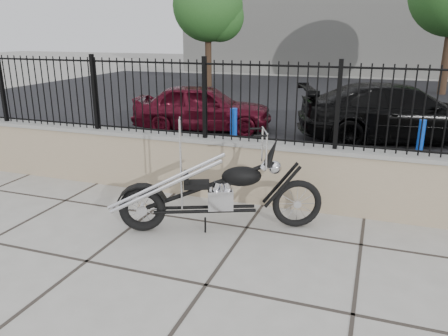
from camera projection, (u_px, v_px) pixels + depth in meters
ground_plane at (206, 285)px, 4.61m from camera, size 90.00×90.00×0.00m
parking_lot at (334, 105)px, 15.85m from camera, size 30.00×30.00×0.00m
retaining_wall at (266, 173)px, 6.71m from camera, size 14.00×0.36×0.96m
iron_fence at (268, 103)px, 6.39m from camera, size 14.00×0.08×1.20m
background_building at (363, 7)px, 27.24m from camera, size 22.00×6.00×8.00m
chopper_motorcycle at (216, 174)px, 5.70m from camera, size 2.57×1.42×1.56m
car_red at (203, 107)px, 11.65m from camera, size 3.89×2.23×1.25m
car_black at (399, 113)px, 10.47m from camera, size 5.12×3.28×1.38m
bollard_a at (234, 137)px, 8.59m from camera, size 0.14×0.14×1.14m
bollard_b at (419, 148)px, 8.02m from camera, size 0.15×0.15×1.04m
tree_left at (208, 2)px, 20.09m from camera, size 3.25×3.25×5.48m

